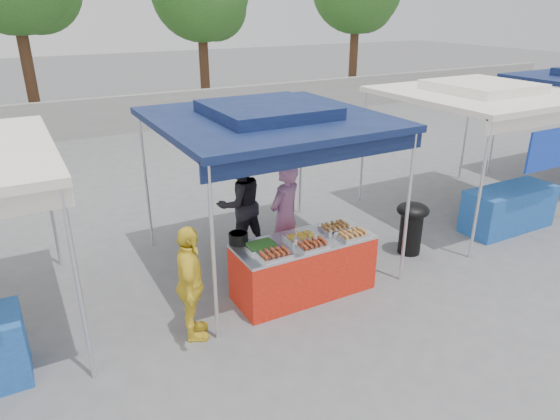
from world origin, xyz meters
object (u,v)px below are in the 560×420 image
wok_burner (411,224)px  helper_man (240,204)px  cooking_pot (238,238)px  vendor_table (304,267)px  vendor_woman (285,217)px  customer_person (191,284)px

wok_burner → helper_man: helper_man is taller
cooking_pot → helper_man: bearing=64.6°
helper_man → cooking_pot: bearing=58.4°
vendor_table → vendor_woman: bearing=80.1°
wok_burner → customer_person: 4.01m
vendor_table → customer_person: size_ratio=1.32×
customer_person → helper_man: bearing=-20.7°
vendor_woman → vendor_table: bearing=55.4°
cooking_pot → customer_person: 1.08m
vendor_table → customer_person: 1.79m
helper_man → customer_person: (-1.53, -1.89, -0.10)m
vendor_woman → customer_person: (-1.89, -1.02, -0.12)m
cooking_pot → vendor_woman: vendor_woman is taller
cooking_pot → helper_man: (0.63, 1.32, -0.07)m
vendor_table → customer_person: bearing=-172.7°
vendor_table → helper_man: 1.74m
cooking_pot → helper_man: size_ratio=0.16×
vendor_table → wok_burner: size_ratio=2.22×
vendor_table → customer_person: (-1.75, -0.22, 0.33)m
wok_burner → helper_man: bearing=148.5°
cooking_pot → wok_burner: (3.08, -0.12, -0.39)m
helper_man → customer_person: helper_man is taller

